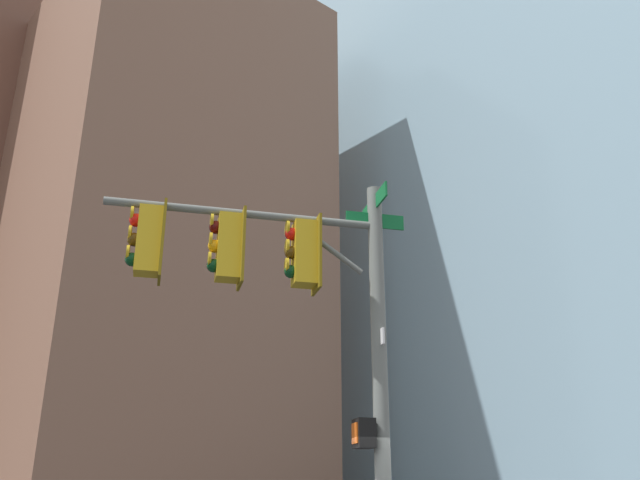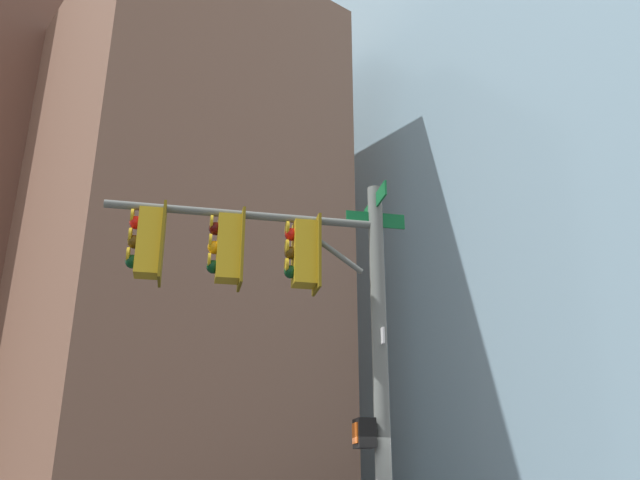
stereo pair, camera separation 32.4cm
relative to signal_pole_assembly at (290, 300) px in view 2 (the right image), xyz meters
The scene contains 4 objects.
signal_pole_assembly is the anchor object (origin of this frame).
building_brick_nearside 39.07m from the signal_pole_assembly, 20.03° to the right, with size 24.01×17.25×35.40m, color #845B47.
building_glass_tower 53.66m from the signal_pole_assembly, 66.42° to the right, with size 29.28×25.40×73.87m, color #8CB2C6.
building_brick_farside 64.04m from the signal_pole_assembly, 53.15° to the right, with size 18.26×17.92×31.76m, color brown.
Camera 2 is at (-7.22, 6.69, 1.75)m, focal length 37.44 mm.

